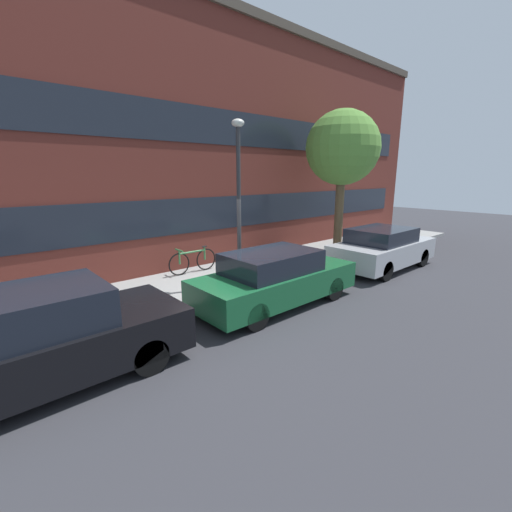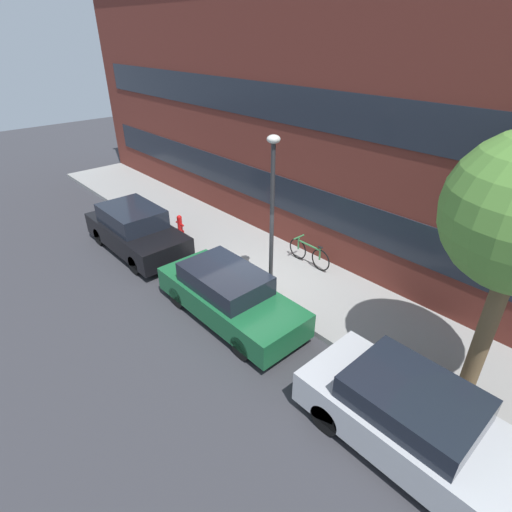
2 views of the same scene
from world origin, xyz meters
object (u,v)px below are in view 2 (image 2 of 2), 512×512
object	(u,v)px
parked_car_black	(136,230)
bicycle	(309,253)
lamp_post	(272,202)
parked_car_green	(229,295)
parked_car_silver	(415,421)
fire_hydrant	(180,224)

from	to	relation	value
parked_car_black	bicycle	world-z (taller)	parked_car_black
parked_car_black	lamp_post	world-z (taller)	lamp_post
lamp_post	bicycle	bearing A→B (deg)	98.69
parked_car_green	lamp_post	bearing A→B (deg)	88.04
parked_car_black	parked_car_silver	distance (m)	10.02
parked_car_green	bicycle	bearing A→B (deg)	94.18
parked_car_black	fire_hydrant	size ratio (longest dim) A/B	6.23
parked_car_black	fire_hydrant	world-z (taller)	parked_car_black
parked_car_silver	bicycle	bearing A→B (deg)	147.73
parked_car_black	parked_car_silver	bearing A→B (deg)	-0.00
parked_car_green	lamp_post	world-z (taller)	lamp_post
parked_car_black	parked_car_silver	world-z (taller)	parked_car_black
fire_hydrant	bicycle	xyz separation A→B (m)	(4.60, 1.73, 0.06)
parked_car_black	bicycle	xyz separation A→B (m)	(4.69, 3.37, -0.20)
lamp_post	parked_car_silver	bearing A→B (deg)	-15.91
parked_car_silver	lamp_post	bearing A→B (deg)	164.09
fire_hydrant	bicycle	size ratio (longest dim) A/B	0.41
parked_car_silver	bicycle	xyz separation A→B (m)	(-5.34, 3.37, -0.16)
fire_hydrant	lamp_post	world-z (taller)	lamp_post
parked_car_black	bicycle	distance (m)	5.77
parked_car_silver	fire_hydrant	bearing A→B (deg)	170.63
parked_car_green	bicycle	size ratio (longest dim) A/B	2.59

